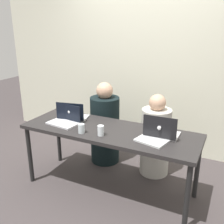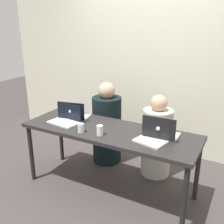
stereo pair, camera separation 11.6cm
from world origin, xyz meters
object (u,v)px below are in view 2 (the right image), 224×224
Objects in this scene: person_on_left at (107,127)px; laptop_front_left at (66,119)px; water_glass_left at (81,129)px; laptop_front_right at (153,136)px; water_glass_center at (100,131)px; laptop_back_left at (74,115)px; laptop_back_right at (161,133)px; person_on_right at (157,140)px.

person_on_left is 3.04× the size of laptop_front_left.
laptop_front_left reaches higher than water_glass_left.
water_glass_center is at bearing -152.74° from laptop_front_right.
laptop_back_left reaches higher than water_glass_center.
laptop_back_right reaches higher than laptop_back_left.
person_on_left is at bearing -123.24° from laptop_back_left.
laptop_front_left is at bearing 78.72° from laptop_back_left.
laptop_front_left is 3.73× the size of water_glass_left.
laptop_front_left is (-1.06, -0.01, -0.00)m from laptop_front_right.
water_glass_left is at bearing 18.83° from laptop_back_right.
water_glass_center is at bearing -5.32° from laptop_front_left.
water_glass_left is at bearing 45.47° from person_on_right.
person_on_right is 9.86× the size of water_glass_center.
person_on_right reaches higher than water_glass_left.
laptop_front_left is 0.98× the size of laptop_back_left.
laptop_back_right is 1.11m from laptop_front_left.
laptop_back_right is at bearing 13.82° from laptop_front_left.
laptop_front_left reaches higher than water_glass_center.
water_glass_center is at bearing 55.97° from person_on_right.
person_on_left is 0.85m from water_glass_left.
water_glass_left is (0.32, -0.15, -0.00)m from laptop_front_left.
laptop_back_right is 1.02× the size of laptop_front_right.
laptop_front_right is (0.16, -0.62, 0.33)m from person_on_right.
person_on_right reaches higher than water_glass_center.
laptop_back_left is (-1.06, 0.15, 0.00)m from laptop_front_right.
person_on_right reaches higher than laptop_back_right.
laptop_front_right is 0.54m from water_glass_center.
person_on_right is 0.64m from laptop_back_right.
laptop_back_left is (-0.90, -0.47, 0.33)m from person_on_right.
laptop_back_right is 0.92× the size of laptop_front_left.
laptop_back_right is 3.45× the size of water_glass_left.
person_on_left is 2.98× the size of laptop_back_left.
laptop_back_left is (-0.00, 0.16, 0.00)m from laptop_front_left.
person_on_right is 1.07m from laptop_back_left.
person_on_right is 0.90m from water_glass_center.
laptop_front_left is 0.55m from water_glass_center.
person_on_left is 1.11m from laptop_front_right.
laptop_back_right is 0.91× the size of laptop_back_left.
person_on_right is 1.15m from laptop_front_left.
water_glass_center is at bearing 141.10° from laptop_back_left.
laptop_front_right is 1.07m from laptop_back_left.
laptop_front_left is at bearing 154.67° from water_glass_left.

